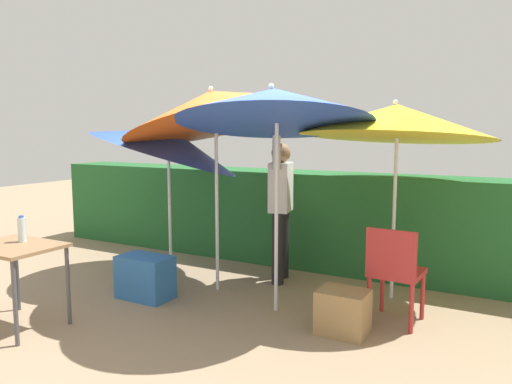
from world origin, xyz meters
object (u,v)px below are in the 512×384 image
(umbrella_yellow, at_px, (168,142))
(bottle_water, at_px, (22,229))
(cooler_box, at_px, (145,277))
(umbrella_orange, at_px, (213,107))
(folding_table, at_px, (14,255))
(umbrella_navy, at_px, (274,106))
(chair_plastic, at_px, (395,269))
(crate_cardboard, at_px, (343,312))
(person_vendor, at_px, (281,201))
(umbrella_rainbow, at_px, (396,121))

(umbrella_yellow, bearing_deg, bottle_water, -95.76)
(cooler_box, bearing_deg, umbrella_orange, 48.65)
(cooler_box, bearing_deg, bottle_water, -117.43)
(cooler_box, xyz_separation_m, bottle_water, (-0.52, -1.01, 0.63))
(umbrella_yellow, distance_m, bottle_water, 2.00)
(folding_table, bearing_deg, umbrella_navy, 38.90)
(chair_plastic, bearing_deg, crate_cardboard, -128.27)
(crate_cardboard, bearing_deg, cooler_box, -176.41)
(crate_cardboard, height_order, bottle_water, bottle_water)
(person_vendor, relative_size, bottle_water, 7.83)
(person_vendor, distance_m, crate_cardboard, 1.75)
(umbrella_yellow, bearing_deg, umbrella_orange, -18.23)
(umbrella_orange, distance_m, person_vendor, 1.33)
(umbrella_orange, xyz_separation_m, crate_cardboard, (1.60, -0.43, -1.79))
(umbrella_rainbow, relative_size, chair_plastic, 2.36)
(bottle_water, bearing_deg, crate_cardboard, 23.50)
(umbrella_yellow, xyz_separation_m, person_vendor, (1.30, 0.39, -0.67))
(umbrella_yellow, height_order, folding_table, umbrella_yellow)
(umbrella_orange, height_order, bottle_water, umbrella_orange)
(person_vendor, height_order, chair_plastic, person_vendor)
(crate_cardboard, relative_size, folding_table, 0.52)
(chair_plastic, bearing_deg, person_vendor, 155.15)
(umbrella_yellow, xyz_separation_m, chair_plastic, (2.77, -0.29, -1.10))
(cooler_box, relative_size, crate_cardboard, 1.34)
(umbrella_navy, bearing_deg, bottle_water, -143.81)
(umbrella_rainbow, distance_m, umbrella_navy, 1.30)
(umbrella_orange, bearing_deg, person_vendor, 55.00)
(chair_plastic, relative_size, bottle_water, 3.71)
(umbrella_orange, relative_size, person_vendor, 1.28)
(person_vendor, bearing_deg, umbrella_orange, -125.00)
(umbrella_rainbow, bearing_deg, umbrella_yellow, -170.71)
(umbrella_navy, bearing_deg, umbrella_orange, 164.93)
(umbrella_navy, relative_size, person_vendor, 1.24)
(bottle_water, bearing_deg, person_vendor, 56.42)
(folding_table, bearing_deg, umbrella_orange, 59.64)
(umbrella_rainbow, xyz_separation_m, umbrella_orange, (-1.74, -0.69, 0.15))
(crate_cardboard, xyz_separation_m, folding_table, (-2.59, -1.25, 0.46))
(folding_table, xyz_separation_m, bottle_water, (-0.03, 0.11, 0.21))
(cooler_box, bearing_deg, crate_cardboard, 3.59)
(crate_cardboard, bearing_deg, bottle_water, -156.50)
(chair_plastic, distance_m, bottle_water, 3.36)
(umbrella_orange, bearing_deg, crate_cardboard, -15.07)
(umbrella_rainbow, height_order, folding_table, umbrella_rainbow)
(chair_plastic, distance_m, folding_table, 3.37)
(umbrella_navy, distance_m, crate_cardboard, 1.95)
(umbrella_yellow, xyz_separation_m, umbrella_navy, (1.66, -0.50, 0.36))
(umbrella_rainbow, distance_m, cooler_box, 3.03)
(umbrella_rainbow, distance_m, umbrella_orange, 1.88)
(umbrella_orange, xyz_separation_m, umbrella_yellow, (-0.83, 0.27, -0.37))
(umbrella_orange, distance_m, crate_cardboard, 2.44)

